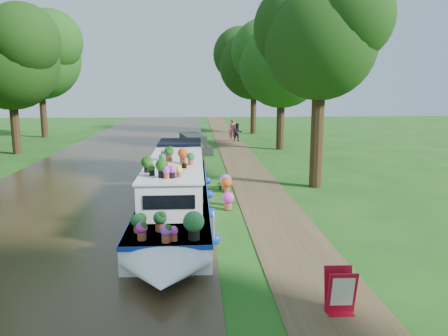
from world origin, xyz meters
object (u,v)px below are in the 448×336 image
Objects in this scene: plant_boat at (175,191)px; sandwich_board at (340,293)px; second_boat at (193,144)px; pedestrian_dark at (238,132)px; pedestrian_pink at (233,130)px.

plant_boat reaches higher than sandwich_board.
second_boat is 4.28× the size of pedestrian_dark.
plant_boat reaches higher than pedestrian_pink.
pedestrian_dark is (4.15, 20.65, -0.08)m from plant_boat.
second_boat is 22.62m from sandwich_board.
pedestrian_pink is 1.24× the size of pedestrian_dark.
sandwich_board is 27.93m from pedestrian_pink.
second_boat is at bearing -125.56° from pedestrian_pink.
pedestrian_pink is at bearing 48.34° from second_boat.
plant_boat is at bearing -105.11° from pedestrian_pink.
plant_boat is at bearing 118.17° from sandwich_board.
pedestrian_dark is (3.65, 5.31, 0.29)m from second_boat.
pedestrian_dark is at bearing 78.64° from plant_boat.
plant_boat reaches higher than pedestrian_dark.
sandwich_board is at bearing -95.36° from pedestrian_pink.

